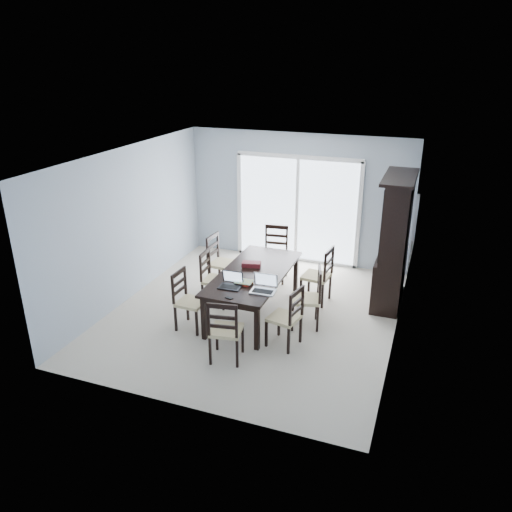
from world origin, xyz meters
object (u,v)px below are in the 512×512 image
at_px(chair_end_near, 225,325).
at_px(hot_tub, 278,218).
at_px(chair_left_far, 218,256).
at_px(game_box, 251,264).
at_px(chair_right_near, 290,311).
at_px(chair_right_far, 322,270).
at_px(cell_phone, 229,298).
at_px(chair_left_mid, 211,272).
at_px(laptop_dark, 230,284).
at_px(chair_right_mid, 312,291).
at_px(laptop_silver, 263,288).
at_px(chair_left_near, 186,294).
at_px(china_hutch, 394,243).
at_px(chair_end_far, 275,247).
at_px(dining_table, 254,276).

height_order(chair_end_near, hot_tub, chair_end_near).
relative_size(chair_left_far, game_box, 3.75).
relative_size(chair_right_near, chair_right_far, 0.94).
xyz_separation_m(chair_right_near, cell_phone, (-0.84, -0.24, 0.18)).
bearing_deg(chair_end_near, chair_right_far, 59.71).
relative_size(chair_left_mid, laptop_dark, 3.22).
relative_size(laptop_dark, cell_phone, 3.07).
xyz_separation_m(chair_right_mid, laptop_dark, (-1.11, -0.61, 0.21)).
height_order(chair_right_far, laptop_dark, chair_right_far).
bearing_deg(cell_phone, laptop_dark, 124.87).
relative_size(chair_left_far, laptop_silver, 3.05).
relative_size(chair_end_near, laptop_silver, 2.97).
bearing_deg(chair_left_near, game_box, 145.23).
distance_m(china_hutch, chair_end_far, 2.21).
bearing_deg(chair_right_mid, hot_tub, 8.60).
distance_m(chair_left_far, hot_tub, 2.88).
xyz_separation_m(chair_right_far, laptop_silver, (-0.56, -1.42, 0.20)).
relative_size(chair_right_far, chair_end_far, 0.98).
bearing_deg(chair_end_far, laptop_silver, 95.55).
xyz_separation_m(chair_left_mid, laptop_dark, (0.67, -0.77, 0.23)).
bearing_deg(laptop_silver, hot_tub, 102.14).
relative_size(dining_table, chair_right_near, 2.03).
distance_m(chair_left_near, chair_right_mid, 1.94).
bearing_deg(chair_left_near, cell_phone, 76.42).
bearing_deg(chair_right_mid, china_hutch, -55.30).
bearing_deg(laptop_dark, dining_table, 75.66).
relative_size(chair_left_far, chair_right_mid, 1.01).
distance_m(chair_right_mid, cell_phone, 1.37).
bearing_deg(chair_left_mid, china_hutch, 109.33).
bearing_deg(hot_tub, chair_left_far, -94.22).
height_order(dining_table, chair_left_mid, chair_left_mid).
height_order(china_hutch, cell_phone, china_hutch).
bearing_deg(chair_right_far, chair_right_near, -177.74).
xyz_separation_m(chair_right_far, game_box, (-1.05, -0.59, 0.18)).
distance_m(laptop_silver, hot_tub, 4.42).
bearing_deg(chair_right_near, chair_left_far, 61.93).
distance_m(chair_right_near, chair_right_mid, 0.71).
distance_m(chair_left_mid, chair_right_near, 1.85).
distance_m(chair_right_far, hot_tub, 3.31).
relative_size(chair_left_near, cell_phone, 9.84).
distance_m(chair_right_mid, chair_end_near, 1.64).
distance_m(chair_left_mid, game_box, 0.73).
height_order(chair_left_near, chair_right_mid, chair_right_mid).
bearing_deg(chair_end_near, chair_right_mid, 48.43).
xyz_separation_m(chair_right_mid, chair_end_near, (-0.85, -1.40, -0.01)).
bearing_deg(cell_phone, chair_right_near, 30.29).
relative_size(chair_end_far, game_box, 3.86).
height_order(cell_phone, hot_tub, hot_tub).
relative_size(cell_phone, game_box, 0.36).
xyz_separation_m(chair_right_near, chair_end_far, (-0.96, 2.24, 0.05)).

